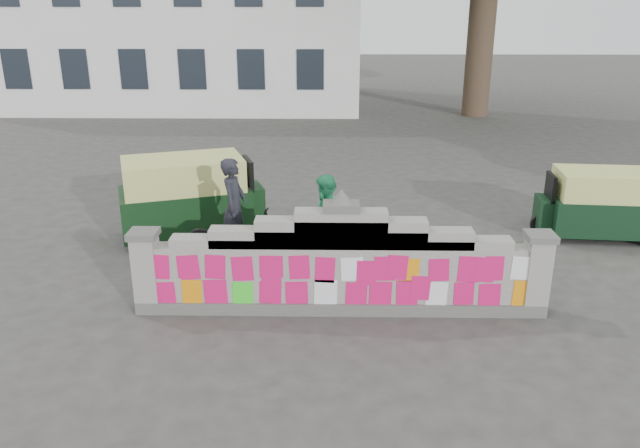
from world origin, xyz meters
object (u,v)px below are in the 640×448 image
Objects in this scene: cyclist_bike at (236,238)px; rickshaw_right at (602,203)px; cyclist_rider at (235,219)px; pedestrian at (325,220)px; rickshaw_left at (189,196)px.

rickshaw_right is (7.31, 1.59, 0.20)m from cyclist_bike.
cyclist_bike is 1.12× the size of cyclist_rider.
cyclist_bike is 0.77× the size of rickshaw_right.
cyclist_bike is at bearing -93.96° from pedestrian.
cyclist_rider is at bearing -93.96° from pedestrian.
rickshaw_left is at bearing 46.91° from cyclist_bike.
pedestrian is 3.15m from rickshaw_left.
cyclist_rider reaches higher than pedestrian.
rickshaw_right is at bearing -68.68° from cyclist_bike.
cyclist_rider is 0.69× the size of rickshaw_right.
rickshaw_right reaches higher than cyclist_bike.
cyclist_bike is 0.36m from cyclist_rider.
rickshaw_right is (7.31, 1.59, -0.16)m from cyclist_rider.
pedestrian is at bearing 19.53° from rickshaw_right.
rickshaw_left is (-2.81, 1.41, 0.02)m from pedestrian.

